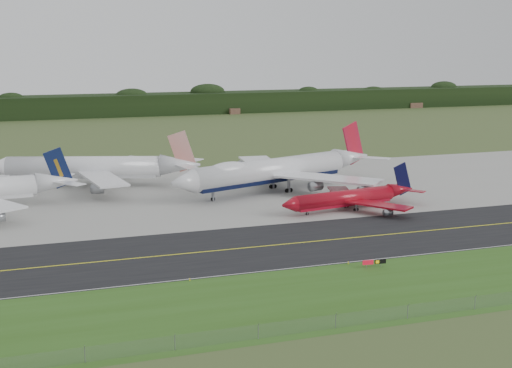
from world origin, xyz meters
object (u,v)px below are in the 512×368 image
(jet_star_tail, at_px, (95,168))
(taxiway_sign, at_px, (374,262))
(jet_ba_747, at_px, (277,170))
(jet_red_737, at_px, (351,198))

(jet_star_tail, height_order, taxiway_sign, jet_star_tail)
(jet_ba_747, height_order, jet_red_737, jet_ba_747)
(jet_ba_747, distance_m, jet_red_737, 28.99)
(jet_red_737, height_order, jet_star_tail, jet_star_tail)
(jet_ba_747, distance_m, taxiway_sign, 71.91)
(jet_red_737, bearing_deg, jet_ba_747, 110.30)
(jet_red_737, relative_size, taxiway_sign, 8.57)
(jet_red_737, distance_m, taxiway_sign, 47.50)
(jet_star_tail, xyz_separation_m, taxiway_sign, (40.88, -94.80, -4.34))
(jet_star_tail, bearing_deg, taxiway_sign, -66.67)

